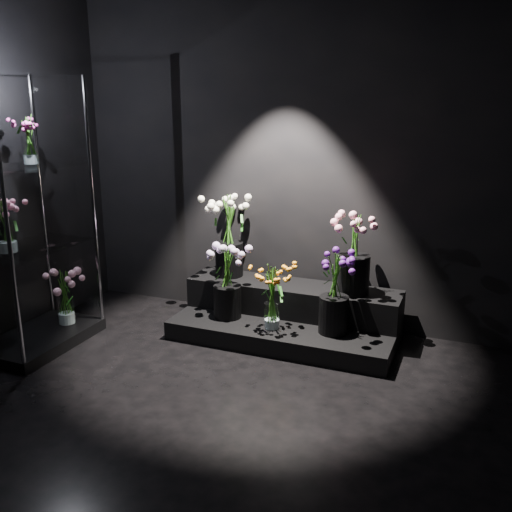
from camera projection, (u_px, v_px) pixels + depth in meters
The scene contains 12 objects.
floor at pixel (184, 433), 3.42m from camera, with size 4.00×4.00×0.00m, color black.
wall_back at pixel (294, 163), 4.82m from camera, with size 4.00×4.00×0.00m, color black.
display_riser at pixel (288, 315), 4.80m from camera, with size 1.82×0.81×0.41m.
display_case at pixel (27, 218), 4.34m from camera, with size 0.57×0.96×2.10m.
bouquet_orange_bells at pixel (272, 295), 4.49m from camera, with size 0.33×0.33×0.54m.
bouquet_lilac at pixel (227, 278), 4.71m from camera, with size 0.38×0.38×0.61m.
bouquet_purple at pixel (334, 289), 4.39m from camera, with size 0.38×0.38×0.64m.
bouquet_cream_roses at pixel (229, 228), 4.96m from camera, with size 0.51×0.51×0.73m.
bouquet_pink_roses at pixel (355, 248), 4.53m from camera, with size 0.50×0.50×0.66m.
bouquet_case_pink at pixel (5, 225), 4.21m from camera, with size 0.35×0.35×0.40m.
bouquet_case_magenta at pixel (29, 137), 4.34m from camera, with size 0.26×0.26×0.39m.
bouquet_case_base_pink at pixel (65, 295), 4.75m from camera, with size 0.36×0.36×0.47m.
Camera 1 is at (1.52, -2.62, 1.95)m, focal length 40.00 mm.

